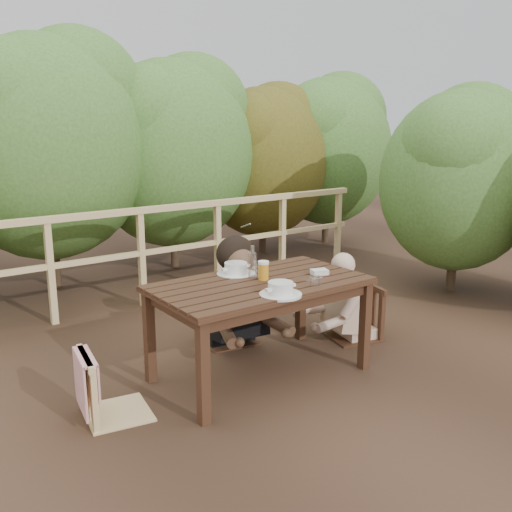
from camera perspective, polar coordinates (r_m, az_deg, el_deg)
ground at (r=4.39m, az=0.39°, el=-11.62°), size 60.00×60.00×0.00m
table at (r=4.25m, az=0.40°, el=-7.30°), size 1.53×0.86×0.71m
chair_left at (r=3.79m, az=-13.84°, el=-9.39°), size 0.48×0.48×0.83m
chair_far at (r=4.86m, az=-2.82°, el=-3.40°), size 0.51×0.51×0.90m
chair_right at (r=5.02m, az=9.62°, el=-3.28°), size 0.52×0.52×0.86m
woman at (r=4.81m, az=-2.98°, el=-0.30°), size 0.67×0.79×1.44m
diner_right at (r=4.99m, az=9.95°, el=-1.08°), size 0.72×0.64×1.25m
railing at (r=5.87m, az=-11.25°, el=-0.15°), size 5.60×0.10×1.01m
hedge_row at (r=6.97m, az=-13.02°, el=13.46°), size 6.60×1.60×3.80m
soup_near at (r=3.85m, az=2.45°, el=-3.27°), size 0.29×0.29×0.10m
soup_far at (r=4.35m, az=-2.00°, el=-1.28°), size 0.29×0.29×0.10m
bread_roll at (r=3.89m, az=2.14°, el=-3.22°), size 0.13×0.10×0.08m
beer_glass at (r=4.17m, az=0.74°, el=-1.53°), size 0.08×0.08×0.15m
bottle at (r=4.19m, az=-0.35°, el=-0.70°), size 0.06×0.06×0.26m
tumbler at (r=4.05m, az=5.85°, el=-2.57°), size 0.07×0.07×0.08m
butter_tub at (r=4.34m, az=6.29°, el=-1.67°), size 0.14×0.12×0.05m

